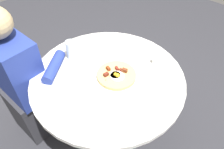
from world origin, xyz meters
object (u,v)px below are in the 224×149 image
Objects in this scene: dining_table at (108,93)px; fork at (69,73)px; knife at (74,75)px; bread_plate at (156,110)px; pizza_plate at (116,77)px; person_seated at (24,87)px; salt_shaker at (154,60)px; breakfast_pizza at (116,75)px; water_glass at (71,50)px.

fork reaches higher than dining_table.
knife is (0.16, 0.14, 0.18)m from dining_table.
bread_plate reaches higher than knife.
fork is (0.25, 0.18, 0.00)m from pizza_plate.
salt_shaker is at bearing -136.76° from person_seated.
breakfast_pizza is 1.35× the size of fork.
salt_shaker is at bearing -144.37° from water_glass.
person_seated is 6.31× the size of knife.
knife is 1.36× the size of water_glass.
dining_table is at bearing 111.90° from fork.
knife is 0.54m from salt_shaker.
dining_table is at bearing 62.75° from salt_shaker.
person_seated reaches higher than pizza_plate.
breakfast_pizza is (-0.00, 0.00, 0.02)m from pizza_plate.
dining_table is at bearing -174.22° from water_glass.
person_seated is at bearing 32.32° from breakfast_pizza.
water_glass is (0.35, 0.05, 0.04)m from breakfast_pizza.
person_seated is 6.90× the size of bread_plate.
knife is at bearing 12.54° from bread_plate.
fork is (-0.33, -0.19, 0.22)m from person_seated.
breakfast_pizza is 1.84× the size of water_glass.
bread_plate is at bearing -160.47° from person_seated.
breakfast_pizza is 0.36m from water_glass.
person_seated is 21.20× the size of salt_shaker.
bread_plate is at bearing 171.70° from pizza_plate.
pizza_plate reaches higher than fork.
water_glass is (0.14, -0.11, 0.06)m from knife.
pizza_plate is 1.18× the size of breakfast_pizza.
person_seated is 4.66× the size of breakfast_pizza.
person_seated is (0.52, 0.34, -0.04)m from dining_table.
person_seated reaches higher than knife.
bread_plate reaches higher than fork.
salt_shaker is at bearing 128.63° from knife.
bread_plate is (-0.32, 0.05, -0.00)m from pizza_plate.
water_glass is at bearing 35.63° from salt_shaker.
person_seated is 0.96m from salt_shaker.
knife is at bearing 141.37° from water_glass.
dining_table is 0.18m from pizza_plate.
water_glass is (0.35, 0.05, 0.06)m from pizza_plate.
salt_shaker is (-0.35, -0.45, 0.02)m from fork.
person_seated is 0.43m from fork.
fork is at bearing 12.73° from bread_plate.
salt_shaker is at bearing -110.11° from breakfast_pizza.
dining_table is 0.30m from fork.
bread_plate is at bearing 176.58° from dining_table.
pizza_plate is 1.60× the size of knife.
person_seated is at bearing 32.38° from pizza_plate.
fork is at bearing 35.05° from breakfast_pizza.
person_seated is 8.57× the size of water_glass.
bread_plate is at bearing 171.79° from breakfast_pizza.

